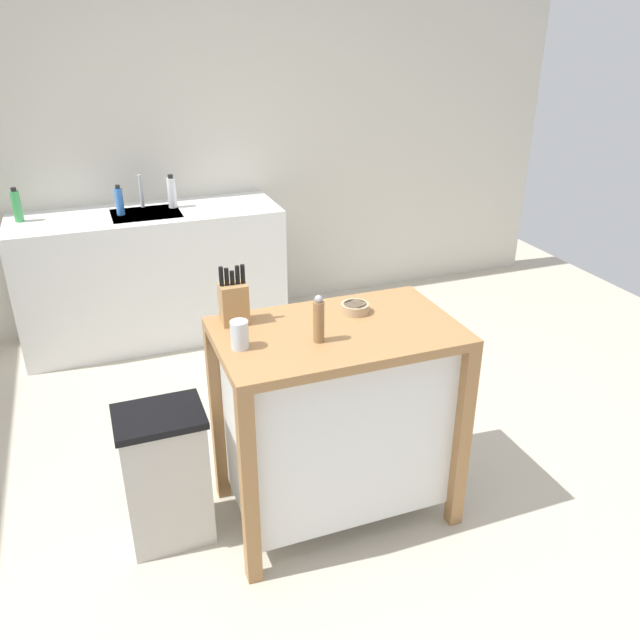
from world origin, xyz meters
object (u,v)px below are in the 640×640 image
at_px(bowl_stoneware_deep, 355,308).
at_px(bottle_spray_cleaner, 172,192).
at_px(knife_block, 234,302).
at_px(pepper_grinder, 319,320).
at_px(bottle_hand_soap, 17,206).
at_px(sink_faucet, 141,191).
at_px(trash_bin, 166,476).
at_px(bottle_dish_soap, 119,201).
at_px(kitchen_island, 336,413).
at_px(drinking_cup, 240,335).

bearing_deg(bowl_stoneware_deep, bottle_spray_cleaner, 102.44).
xyz_separation_m(knife_block, bottle_spray_cleaner, (0.05, 1.96, -0.01)).
relative_size(pepper_grinder, bottle_hand_soap, 0.90).
distance_m(knife_block, sink_faucet, 2.05).
distance_m(trash_bin, bottle_dish_soap, 2.12).
height_order(sink_faucet, bottle_spray_cleaner, bottle_spray_cleaner).
height_order(knife_block, bottle_dish_soap, knife_block).
distance_m(kitchen_island, bottle_hand_soap, 2.57).
bearing_deg(kitchen_island, sink_faucet, 102.85).
distance_m(pepper_grinder, bottle_spray_cleaner, 2.25).
xyz_separation_m(bowl_stoneware_deep, bottle_hand_soap, (-1.41, 2.05, 0.05)).
xyz_separation_m(trash_bin, sink_faucet, (0.22, 2.15, 0.69)).
relative_size(sink_faucet, bottle_spray_cleaner, 0.99).
height_order(knife_block, bowl_stoneware_deep, knife_block).
xyz_separation_m(bowl_stoneware_deep, pepper_grinder, (-0.24, -0.20, 0.07)).
bearing_deg(sink_faucet, drinking_cup, -87.40).
relative_size(knife_block, pepper_grinder, 1.28).
xyz_separation_m(sink_faucet, bottle_hand_soap, (-0.77, -0.07, -0.01)).
bearing_deg(pepper_grinder, drinking_cup, 169.86).
relative_size(sink_faucet, bottle_dish_soap, 1.13).
height_order(bowl_stoneware_deep, bottle_hand_soap, bottle_hand_soap).
height_order(knife_block, sink_faucet, knife_block).
height_order(kitchen_island, drinking_cup, drinking_cup).
height_order(pepper_grinder, bottle_dish_soap, pepper_grinder).
bearing_deg(kitchen_island, knife_block, 151.51).
xyz_separation_m(kitchen_island, bottle_hand_soap, (-1.28, 2.17, 0.48)).
distance_m(kitchen_island, sink_faucet, 2.35).
xyz_separation_m(bottle_hand_soap, bottle_dish_soap, (0.61, -0.07, -0.01)).
bearing_deg(bowl_stoneware_deep, sink_faucet, 106.82).
relative_size(kitchen_island, knife_block, 3.96).
relative_size(kitchen_island, trash_bin, 1.57).
height_order(trash_bin, bottle_hand_soap, bottle_hand_soap).
distance_m(pepper_grinder, bottle_dish_soap, 2.25).
bearing_deg(knife_block, pepper_grinder, -46.61).
relative_size(knife_block, sink_faucet, 1.14).
distance_m(knife_block, bottle_spray_cleaner, 1.96).
xyz_separation_m(bottle_dish_soap, bottle_spray_cleaner, (0.35, 0.06, 0.01)).
bearing_deg(kitchen_island, bottle_dish_soap, 107.59).
xyz_separation_m(pepper_grinder, sink_faucet, (-0.40, 2.32, -0.01)).
relative_size(knife_block, bottle_hand_soap, 1.16).
distance_m(bowl_stoneware_deep, pepper_grinder, 0.32).
xyz_separation_m(bottle_hand_soap, bottle_spray_cleaner, (0.96, -0.01, 0.00)).
bearing_deg(bottle_spray_cleaner, bottle_hand_soap, 179.54).
distance_m(bowl_stoneware_deep, bottle_dish_soap, 2.14).
xyz_separation_m(knife_block, bottle_hand_soap, (-0.90, 1.97, -0.02)).
relative_size(bowl_stoneware_deep, bottle_spray_cleaner, 0.55).
height_order(knife_block, bottle_hand_soap, knife_block).
bearing_deg(bottle_spray_cleaner, bowl_stoneware_deep, -77.56).
xyz_separation_m(drinking_cup, bottle_spray_cleaner, (0.09, 2.19, 0.02)).
relative_size(knife_block, trash_bin, 0.40).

